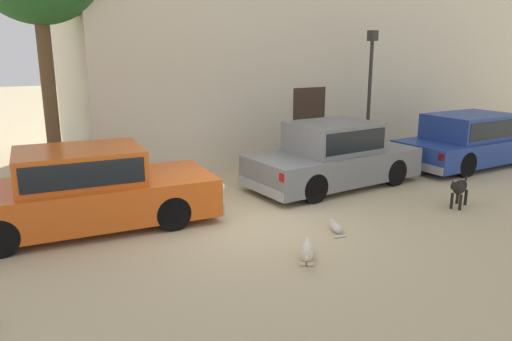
# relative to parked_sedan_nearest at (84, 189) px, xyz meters

# --- Properties ---
(ground_plane) EXTENTS (80.00, 80.00, 0.00)m
(ground_plane) POSITION_rel_parked_sedan_nearest_xyz_m (2.61, -1.16, -0.72)
(ground_plane) COLOR tan
(parked_sedan_nearest) EXTENTS (4.88, 2.19, 1.46)m
(parked_sedan_nearest) POSITION_rel_parked_sedan_nearest_xyz_m (0.00, 0.00, 0.00)
(parked_sedan_nearest) COLOR #D15619
(parked_sedan_nearest) RESTS_ON ground_plane
(parked_sedan_second) EXTENTS (4.38, 2.03, 1.52)m
(parked_sedan_second) POSITION_rel_parked_sedan_nearest_xyz_m (5.64, -0.01, 0.02)
(parked_sedan_second) COLOR slate
(parked_sedan_second) RESTS_ON ground_plane
(parked_sedan_third) EXTENTS (4.80, 1.91, 1.44)m
(parked_sedan_third) POSITION_rel_parked_sedan_nearest_xyz_m (10.35, -0.19, 0.00)
(parked_sedan_third) COLOR navy
(parked_sedan_third) RESTS_ON ground_plane
(stray_dog_spotted) EXTENTS (0.64, 0.83, 0.36)m
(stray_dog_spotted) POSITION_rel_parked_sedan_nearest_xyz_m (2.65, -3.19, -0.58)
(stray_dog_spotted) COLOR beige
(stray_dog_spotted) RESTS_ON ground_plane
(stray_dog_tan) EXTENTS (0.98, 0.48, 0.64)m
(stray_dog_tan) POSITION_rel_parked_sedan_nearest_xyz_m (6.86, -2.58, -0.30)
(stray_dog_tan) COLOR black
(stray_dog_tan) RESTS_ON ground_plane
(stray_cat) EXTENTS (0.38, 0.58, 0.16)m
(stray_cat) POSITION_rel_parked_sedan_nearest_xyz_m (3.82, -2.41, -0.64)
(stray_cat) COLOR beige
(stray_cat) RESTS_ON ground_plane
(street_lamp) EXTENTS (0.22, 0.22, 3.66)m
(street_lamp) POSITION_rel_parked_sedan_nearest_xyz_m (8.13, 1.60, 1.63)
(street_lamp) COLOR #2D2B28
(street_lamp) RESTS_ON ground_plane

